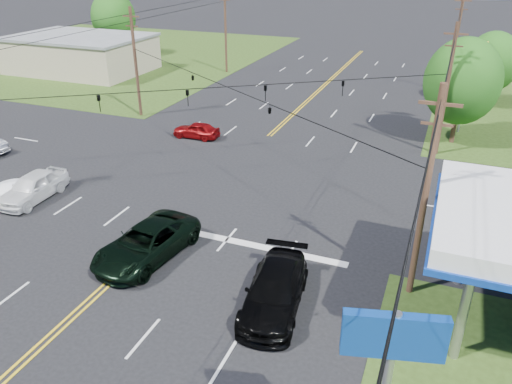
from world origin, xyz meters
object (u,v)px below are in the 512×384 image
at_px(retail_nw, 81,55).
at_px(pickup_dkgreen, 146,243).
at_px(pole_se, 425,194).
at_px(pole_right_far, 456,43).
at_px(pole_left_far, 226,29).
at_px(tree_far_l, 113,17).
at_px(tree_right_b, 492,62).
at_px(suv_black, 275,291).
at_px(pole_nw, 136,61).
at_px(polesign_se, 388,373).
at_px(pole_ne, 447,89).
at_px(pickup_white, 33,187).
at_px(tree_right_a, 462,82).

xyz_separation_m(retail_nw, pickup_dkgreen, (30.50, -32.97, -1.16)).
height_order(pole_se, pole_right_far, pole_right_far).
bearing_deg(pole_left_far, tree_far_l, 168.11).
xyz_separation_m(tree_right_b, suv_black, (-8.82, -36.21, -3.39)).
height_order(pole_nw, suv_black, pole_nw).
distance_m(retail_nw, tree_right_b, 46.60).
xyz_separation_m(pole_nw, polesign_se, (26.00, -29.07, 0.82)).
distance_m(pole_ne, pickup_white, 28.49).
height_order(suv_black, polesign_se, polesign_se).
bearing_deg(pickup_white, tree_right_a, 38.72).
height_order(tree_far_l, suv_black, tree_far_l).
height_order(tree_right_b, polesign_se, polesign_se).
bearing_deg(suv_black, pole_ne, 68.37).
distance_m(pole_nw, pole_ne, 26.00).
distance_m(tree_far_l, pickup_dkgreen, 54.05).
relative_size(pole_ne, pole_right_far, 0.95).
distance_m(pole_se, pole_ne, 18.00).
bearing_deg(pole_ne, pole_se, -90.00).
bearing_deg(tree_right_b, pickup_white, -129.09).
relative_size(pole_left_far, pickup_dkgreen, 1.65).
distance_m(pole_nw, pickup_white, 17.83).
xyz_separation_m(pole_ne, pole_right_far, (0.00, 19.00, 0.25)).
height_order(retail_nw, pole_ne, pole_ne).
distance_m(pole_se, pole_left_far, 45.22).
bearing_deg(suv_black, polesign_se, -63.45).
bearing_deg(pickup_dkgreen, polesign_se, -28.48).
height_order(pole_left_far, tree_right_b, pole_left_far).
bearing_deg(pickup_dkgreen, tree_right_b, 73.00).
xyz_separation_m(retail_nw, pole_right_far, (43.00, 6.00, 3.17)).
bearing_deg(pole_nw, pole_ne, 0.00).
bearing_deg(pole_right_far, retail_nw, -172.06).
distance_m(pole_ne, suv_black, 22.25).
distance_m(pole_right_far, tree_right_b, 5.40).
bearing_deg(pole_right_far, polesign_se, -90.00).
relative_size(pole_nw, pickup_dkgreen, 1.57).
bearing_deg(polesign_se, pole_left_far, 118.41).
relative_size(tree_right_b, pickup_white, 1.46).
height_order(retail_nw, suv_black, retail_nw).
xyz_separation_m(pole_left_far, pickup_white, (3.50, -36.00, -4.34)).
bearing_deg(pickup_dkgreen, pole_right_far, 79.80).
height_order(pole_ne, suv_black, pole_ne).
bearing_deg(tree_right_a, pole_nw, -173.66).
xyz_separation_m(suv_black, polesign_se, (5.32, -7.86, 4.90)).
bearing_deg(pickup_white, pole_right_far, 56.31).
bearing_deg(retail_nw, tree_far_l, 101.31).
xyz_separation_m(pole_nw, pole_ne, (26.00, 0.00, 0.00)).
distance_m(pickup_white, polesign_se, 26.00).
relative_size(pickup_dkgreen, suv_black, 1.06).
height_order(pole_ne, pole_left_far, pole_left_far).
bearing_deg(pole_nw, pickup_dkgreen, -55.94).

